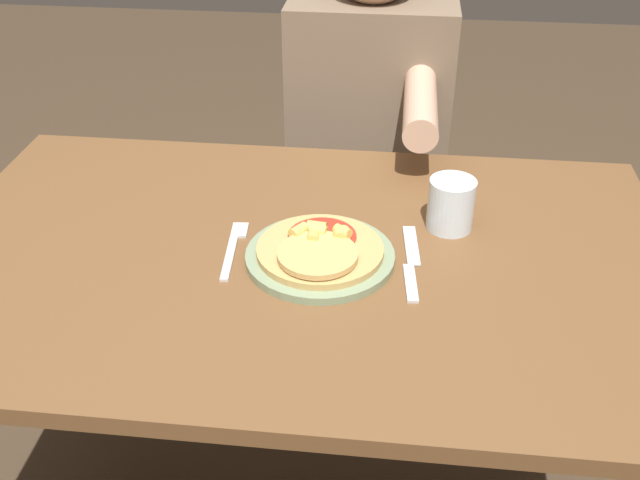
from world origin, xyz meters
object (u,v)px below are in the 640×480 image
knife (411,263)px  fork (234,246)px  person_diner (369,131)px  dining_table (299,305)px  plate (320,256)px  pizza (320,249)px  drinking_glass (451,204)px

knife → fork: bearing=176.7°
knife → person_diner: (-0.11, 0.68, -0.08)m
dining_table → knife: knife is taller
plate → pizza: (0.00, -0.00, 0.02)m
dining_table → knife: 0.22m
fork → person_diner: person_diner is taller
drinking_glass → person_diner: 0.59m
person_diner → dining_table: bearing=-97.3°
plate → pizza: size_ratio=1.18×
dining_table → person_diner: size_ratio=1.08×
person_diner → drinking_glass: bearing=-72.8°
drinking_glass → plate: bearing=-149.1°
dining_table → person_diner: person_diner is taller
dining_table → drinking_glass: (0.26, 0.11, 0.16)m
dining_table → pizza: (0.04, -0.02, 0.14)m
fork → person_diner: bearing=73.4°
knife → dining_table: bearing=175.9°
fork → person_diner: (0.20, 0.66, -0.08)m
knife → person_diner: size_ratio=0.19×
plate → fork: bearing=172.1°
knife → drinking_glass: bearing=62.5°
plate → knife: (0.15, 0.00, -0.00)m
plate → pizza: pizza is taller
plate → drinking_glass: bearing=30.9°
fork → drinking_glass: size_ratio=1.88×
dining_table → pizza: pizza is taller
fork → drinking_glass: drinking_glass is taller
dining_table → drinking_glass: 0.32m
fork → knife: bearing=-3.3°
fork → person_diner: 0.70m
dining_table → person_diner: 0.68m
knife → pizza: bearing=-177.6°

